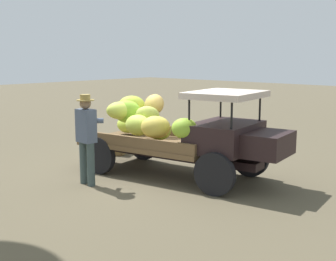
# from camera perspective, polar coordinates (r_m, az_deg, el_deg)

# --- Properties ---
(ground_plane) EXTENTS (60.00, 60.00, 0.00)m
(ground_plane) POSITION_cam_1_polar(r_m,az_deg,el_deg) (9.89, -1.81, -5.36)
(ground_plane) COLOR brown
(truck) EXTENTS (4.61, 2.30, 1.84)m
(truck) POSITION_cam_1_polar(r_m,az_deg,el_deg) (9.43, 1.77, -0.31)
(truck) COLOR black
(truck) RESTS_ON ground
(farmer) EXTENTS (0.53, 0.47, 1.79)m
(farmer) POSITION_cam_1_polar(r_m,az_deg,el_deg) (8.95, -10.24, -0.42)
(farmer) COLOR #3B4B4B
(farmer) RESTS_ON ground
(wooden_crate) EXTENTS (0.57, 0.66, 0.42)m
(wooden_crate) POSITION_cam_1_polar(r_m,az_deg,el_deg) (11.83, -6.16, -1.89)
(wooden_crate) COLOR olive
(wooden_crate) RESTS_ON ground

